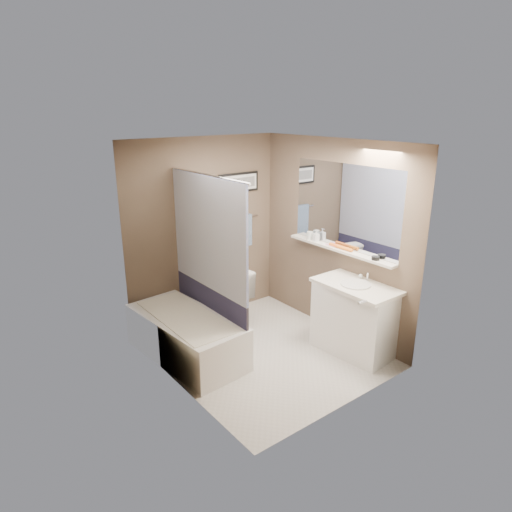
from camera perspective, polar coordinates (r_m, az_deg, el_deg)
ground at (r=5.46m, az=0.99°, el=-11.93°), size 2.50×2.50×0.00m
ceiling at (r=4.73m, az=1.15°, el=13.82°), size 2.20×2.50×0.04m
wall_back at (r=5.94m, az=-6.41°, el=3.04°), size 2.20×0.04×2.40m
wall_front at (r=4.14m, az=11.81°, el=-4.08°), size 2.20×0.04×2.40m
wall_left at (r=4.41m, az=-9.96°, el=-2.56°), size 0.04×2.50×2.40m
wall_right at (r=5.68m, az=9.59°, el=2.20°), size 0.04×2.50×2.40m
tile_surround at (r=4.90m, az=-12.73°, el=-3.11°), size 0.02×1.55×2.00m
curtain_rod at (r=4.95m, az=-6.25°, el=10.06°), size 0.02×1.55×0.02m
curtain_upper at (r=5.08m, az=-6.00°, el=2.79°), size 0.03×1.45×1.28m
curtain_lower at (r=5.36m, az=-5.71°, el=-5.69°), size 0.03×1.45×0.36m
mirror at (r=5.49m, az=11.04°, el=6.08°), size 0.02×1.60×1.00m
shelf at (r=5.58m, az=10.35°, el=0.79°), size 0.12×1.60×0.03m
towel_bar at (r=6.19m, az=-2.02°, el=4.74°), size 0.60×0.02×0.02m
towel at (r=6.22m, az=-1.89°, el=3.10°), size 0.34×0.05×0.44m
art_frame at (r=6.11m, az=-2.17°, el=9.15°), size 0.62×0.02×0.26m
art_mat at (r=6.10m, az=-2.09°, el=9.13°), size 0.56×0.00×0.20m
art_image at (r=6.10m, az=-2.07°, el=9.13°), size 0.50×0.00×0.13m
door at (r=4.62m, az=16.25°, el=-4.74°), size 0.80×0.02×2.00m
door_handle at (r=4.40m, az=13.13°, el=-5.64°), size 0.10×0.02×0.02m
bathtub at (r=5.33m, az=-8.69°, el=-9.92°), size 0.82×1.55×0.50m
tub_rim at (r=5.21m, az=-8.82°, el=-7.50°), size 0.56×1.36×0.02m
toilet at (r=5.96m, az=-4.10°, el=-5.00°), size 0.52×0.82×0.79m
vanity at (r=5.43m, az=12.18°, el=-7.79°), size 0.57×0.94×0.80m
countertop at (r=5.25m, az=12.41°, el=-3.70°), size 0.54×0.96×0.04m
sink_basin at (r=5.24m, az=12.36°, el=-3.45°), size 0.34×0.34×0.01m
faucet_spout at (r=5.37m, az=13.78°, el=-2.52°), size 0.02×0.02×0.10m
faucet_knob at (r=5.43m, az=12.94°, el=-2.43°), size 0.05×0.05×0.05m
candle_bowl_near at (r=5.24m, az=14.71°, el=-0.25°), size 0.09×0.09×0.04m
hair_brush_front at (r=5.51m, az=11.05°, el=0.93°), size 0.05×0.22×0.04m
hair_brush_back at (r=5.59m, az=10.05°, el=1.25°), size 0.04×0.22×0.04m
pink_comb at (r=5.66m, az=9.29°, el=1.32°), size 0.03×0.16×0.01m
glass_jar at (r=5.89m, az=6.77°, el=2.56°), size 0.08×0.08×0.10m
soap_bottle at (r=5.81m, az=7.52°, el=2.55°), size 0.07×0.08×0.15m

